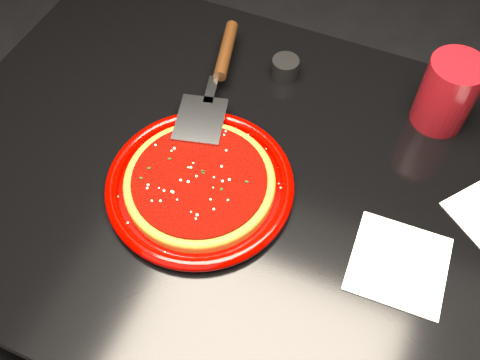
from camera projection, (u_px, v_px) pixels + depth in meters
name	position (u px, v px, depth m)	size (l,w,h in m)	color
floor	(255.00, 330.00, 1.53)	(4.00, 4.00, 0.01)	black
table	(259.00, 276.00, 1.22)	(1.20, 0.80, 0.75)	black
plate	(200.00, 185.00, 0.89)	(0.32, 0.32, 0.02)	#780100
pizza_crust	(200.00, 183.00, 0.89)	(0.25, 0.25, 0.01)	brown
pizza_crust_rim	(200.00, 181.00, 0.88)	(0.25, 0.25, 0.02)	brown
pizza_sauce	(199.00, 180.00, 0.88)	(0.22, 0.22, 0.01)	#650702
parmesan_dusting	(199.00, 178.00, 0.87)	(0.22, 0.22, 0.01)	beige
basil_flecks	(199.00, 178.00, 0.88)	(0.20, 0.20, 0.00)	black
pizza_server	(216.00, 80.00, 0.99)	(0.10, 0.36, 0.03)	#B2B4B9
cup	(447.00, 93.00, 0.93)	(0.10, 0.10, 0.14)	maroon
napkin_a	(399.00, 264.00, 0.82)	(0.14, 0.14, 0.00)	white
ramekin	(285.00, 68.00, 1.03)	(0.05, 0.05, 0.04)	black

